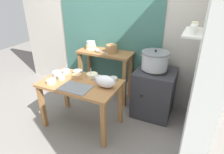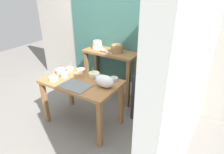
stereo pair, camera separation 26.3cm
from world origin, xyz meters
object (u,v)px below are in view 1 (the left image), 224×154
bowl_stack_enamel (91,45)px  plastic_bag (105,82)px  serving_tray (75,88)px  prep_bowl_1 (92,75)px  prep_bowl_2 (78,72)px  prep_bowl_4 (61,77)px  prep_bowl_6 (51,81)px  clay_pot (111,49)px  steamer_pot (155,60)px  prep_bowl_8 (98,79)px  stove_block (154,92)px  prep_bowl_3 (113,79)px  ladle (98,50)px  prep_bowl_5 (66,71)px  back_shelf_table (105,63)px  prep_bowl_0 (57,74)px  prep_bowl_7 (77,76)px  prep_table (81,89)px

bowl_stack_enamel → plastic_bag: 1.14m
serving_tray → prep_bowl_1: 0.38m
prep_bowl_2 → prep_bowl_4: prep_bowl_4 is taller
plastic_bag → prep_bowl_6: size_ratio=1.73×
clay_pot → prep_bowl_6: bearing=-111.7°
steamer_pot → prep_bowl_8: size_ratio=3.93×
bowl_stack_enamel → prep_bowl_8: 0.95m
stove_block → serving_tray: size_ratio=1.95×
serving_tray → prep_bowl_3: prep_bowl_3 is taller
serving_tray → prep_bowl_6: size_ratio=2.54×
steamer_pot → clay_pot: (-0.77, 0.11, 0.05)m
clay_pot → serving_tray: bearing=-92.3°
ladle → prep_bowl_5: ladle is taller
clay_pot → plastic_bag: bearing=-70.2°
back_shelf_table → steamer_pot: bearing=-7.0°
prep_bowl_0 → prep_bowl_8: same height
steamer_pot → serving_tray: size_ratio=1.15×
prep_bowl_3 → prep_bowl_0: bearing=-165.9°
prep_bowl_5 → prep_bowl_4: bearing=-70.2°
plastic_bag → prep_bowl_1: bearing=149.0°
back_shelf_table → prep_bowl_3: 0.77m
prep_bowl_0 → prep_bowl_3: prep_bowl_0 is taller
plastic_bag → serving_tray: bearing=-150.9°
stove_block → prep_bowl_0: bearing=-151.9°
ladle → bowl_stack_enamel: bearing=149.9°
steamer_pot → prep_bowl_4: steamer_pot is taller
stove_block → clay_pot: clay_pot is taller
bowl_stack_enamel → prep_bowl_5: bowl_stack_enamel is taller
back_shelf_table → prep_bowl_5: size_ratio=7.35×
bowl_stack_enamel → plastic_bag: size_ratio=0.68×
clay_pot → prep_bowl_3: 0.74m
prep_bowl_4 → prep_bowl_6: 0.17m
steamer_pot → plastic_bag: size_ratio=1.68×
prep_bowl_3 → prep_bowl_1: bearing=-174.8°
prep_bowl_7 → prep_bowl_8: bearing=9.8°
bowl_stack_enamel → plastic_bag: bearing=-50.4°
stove_block → prep_bowl_7: prep_bowl_7 is taller
prep_bowl_4 → prep_bowl_7: (0.19, 0.12, 0.00)m
prep_table → clay_pot: size_ratio=5.44×
bowl_stack_enamel → serving_tray: bearing=-70.6°
prep_bowl_0 → prep_bowl_5: size_ratio=1.11×
prep_bowl_2 → steamer_pot: bearing=26.2°
prep_bowl_1 → prep_bowl_6: prep_bowl_6 is taller
clay_pot → prep_bowl_4: 1.00m
prep_bowl_4 → prep_bowl_6: prep_bowl_6 is taller
prep_bowl_6 → prep_bowl_2: bearing=72.1°
prep_bowl_3 → prep_bowl_8: (-0.18, -0.10, 0.01)m
back_shelf_table → prep_bowl_4: bearing=-105.8°
plastic_bag → prep_bowl_5: plastic_bag is taller
steamer_pot → prep_table: bearing=-138.2°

